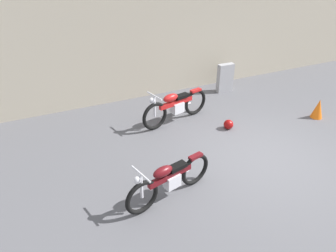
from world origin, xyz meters
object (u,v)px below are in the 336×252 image
(stone_marker, at_px, (225,78))
(traffic_cone, at_px, (318,109))
(helmet, at_px, (228,124))
(motorcycle_red, at_px, (175,106))
(motorcycle_maroon, at_px, (169,180))

(stone_marker, bearing_deg, traffic_cone, -64.35)
(stone_marker, height_order, helmet, stone_marker)
(helmet, height_order, traffic_cone, traffic_cone)
(helmet, relative_size, motorcycle_red, 0.12)
(stone_marker, distance_m, motorcycle_red, 2.71)
(stone_marker, relative_size, motorcycle_red, 0.44)
(helmet, relative_size, traffic_cone, 0.47)
(motorcycle_red, bearing_deg, stone_marker, -166.29)
(motorcycle_red, xyz_separation_m, motorcycle_maroon, (-1.45, -2.68, -0.05))
(motorcycle_maroon, bearing_deg, stone_marker, -148.54)
(helmet, height_order, motorcycle_red, motorcycle_red)
(stone_marker, height_order, motorcycle_maroon, stone_marker)
(motorcycle_red, bearing_deg, traffic_cone, 145.51)
(stone_marker, relative_size, traffic_cone, 1.72)
(motorcycle_red, relative_size, motorcycle_maroon, 1.11)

